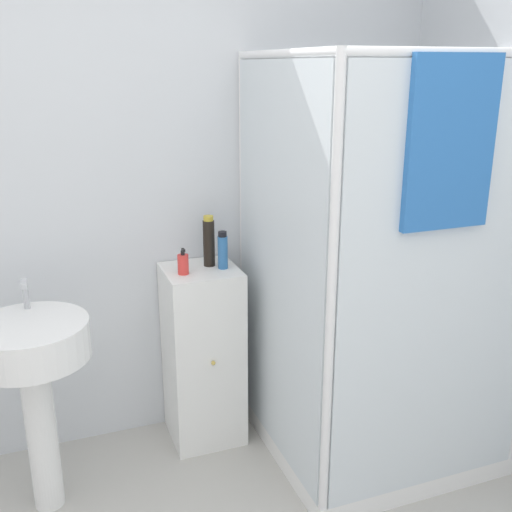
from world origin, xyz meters
The scene contains 7 objects.
wall_back centered at (0.00, 1.70, 1.25)m, with size 6.40×0.06×2.50m, color silver.
shower_enclosure centered at (1.11, 1.09, 0.47)m, with size 0.99×1.02×1.87m.
vanity_cabinet centered at (0.43, 1.49, 0.45)m, with size 0.35×0.36×0.90m.
sink centered at (-0.34, 1.24, 0.67)m, with size 0.46×0.46×0.98m.
soap_dispenser centered at (0.34, 1.45, 0.94)m, with size 0.05×0.05×0.12m.
shampoo_bottle_tall_black centered at (0.48, 1.53, 1.01)m, with size 0.05×0.05×0.24m.
shampoo_bottle_blue centered at (0.53, 1.47, 0.98)m, with size 0.05×0.05×0.18m.
Camera 1 is at (-0.26, -1.08, 1.81)m, focal length 42.00 mm.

